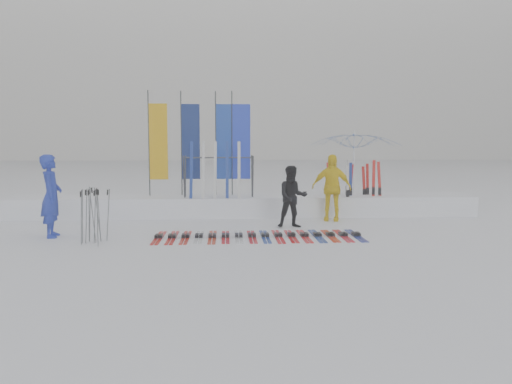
{
  "coord_description": "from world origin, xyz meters",
  "views": [
    {
      "loc": [
        -0.53,
        -10.58,
        2.16
      ],
      "look_at": [
        0.2,
        1.6,
        1.0
      ],
      "focal_mm": 35.0,
      "sensor_mm": 36.0,
      "label": 1
    }
  ],
  "objects": [
    {
      "name": "ski_row",
      "position": [
        0.21,
        0.94,
        0.04
      ],
      "size": [
        4.81,
        1.7,
        0.07
      ],
      "color": "#B20E0E",
      "rests_on": "ground"
    },
    {
      "name": "ski_rack",
      "position": [
        -0.75,
        4.2,
        1.38
      ],
      "size": [
        2.04,
        0.8,
        1.23
      ],
      "color": "#383A3F",
      "rests_on": "ground"
    },
    {
      "name": "upright_skis",
      "position": [
        3.41,
        4.52,
        0.79
      ],
      "size": [
        1.55,
        0.7,
        1.7
      ],
      "color": "red",
      "rests_on": "ground"
    },
    {
      "name": "person_blue",
      "position": [
        -4.61,
        1.24,
        0.97
      ],
      "size": [
        0.58,
        0.78,
        1.94
      ],
      "primitive_type": "imported",
      "rotation": [
        0.0,
        0.0,
        1.75
      ],
      "color": "#1D30AA",
      "rests_on": "ground"
    },
    {
      "name": "person_black",
      "position": [
        1.19,
        2.26,
        0.81
      ],
      "size": [
        0.8,
        0.63,
        1.62
      ],
      "primitive_type": "imported",
      "rotation": [
        0.0,
        0.0,
        0.02
      ],
      "color": "black",
      "rests_on": "ground"
    },
    {
      "name": "feather_flags",
      "position": [
        -1.24,
        4.89,
        2.24
      ],
      "size": [
        3.11,
        0.18,
        3.2
      ],
      "color": "#383A3F",
      "rests_on": "ground"
    },
    {
      "name": "ground",
      "position": [
        0.0,
        0.0,
        0.0
      ],
      "size": [
        120.0,
        120.0,
        0.0
      ],
      "primitive_type": "plane",
      "color": "white",
      "rests_on": "ground"
    },
    {
      "name": "tent_canopy",
      "position": [
        3.72,
        5.67,
        1.32
      ],
      "size": [
        3.24,
        3.29,
        2.65
      ],
      "primitive_type": "imported",
      "rotation": [
        0.0,
        0.0,
        0.13
      ],
      "color": "white",
      "rests_on": "ground"
    },
    {
      "name": "person_yellow",
      "position": [
        2.45,
        3.37,
        0.94
      ],
      "size": [
        1.19,
        0.76,
        1.89
      ],
      "primitive_type": "imported",
      "rotation": [
        0.0,
        0.0,
        -0.29
      ],
      "color": "yellow",
      "rests_on": "ground"
    },
    {
      "name": "snow_bank",
      "position": [
        0.0,
        4.6,
        0.3
      ],
      "size": [
        14.0,
        1.6,
        0.6
      ],
      "primitive_type": "cube",
      "color": "white",
      "rests_on": "ground"
    },
    {
      "name": "pole_cluster",
      "position": [
        -3.48,
        0.5,
        0.6
      ],
      "size": [
        0.56,
        0.72,
        1.25
      ],
      "color": "#595B60",
      "rests_on": "ground"
    }
  ]
}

